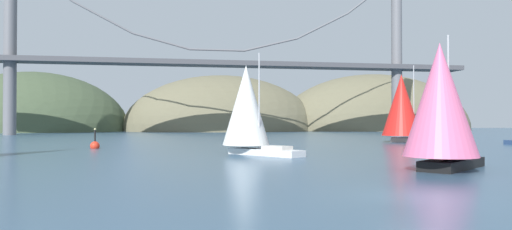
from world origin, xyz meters
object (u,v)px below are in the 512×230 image
sailboat_white_mainsail (247,108)px  channel_buoy (95,145)px  sailboat_pink_spinnaker (441,104)px  sailboat_red_spinnaker (402,106)px

sailboat_white_mainsail → channel_buoy: sailboat_white_mainsail is taller
sailboat_white_mainsail → sailboat_pink_spinnaker: bearing=-59.8°
sailboat_pink_spinnaker → sailboat_white_mainsail: 19.89m
sailboat_pink_spinnaker → channel_buoy: bearing=132.1°
channel_buoy → sailboat_red_spinnaker: bearing=11.9°
sailboat_white_mainsail → channel_buoy: size_ratio=3.71×
sailboat_pink_spinnaker → sailboat_red_spinnaker: bearing=65.4°
sailboat_red_spinnaker → channel_buoy: (-43.95, -9.23, -5.15)m
sailboat_red_spinnaker → sailboat_white_mainsail: bearing=-142.4°
sailboat_white_mainsail → sailboat_red_spinnaker: (27.56, 21.21, 0.97)m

